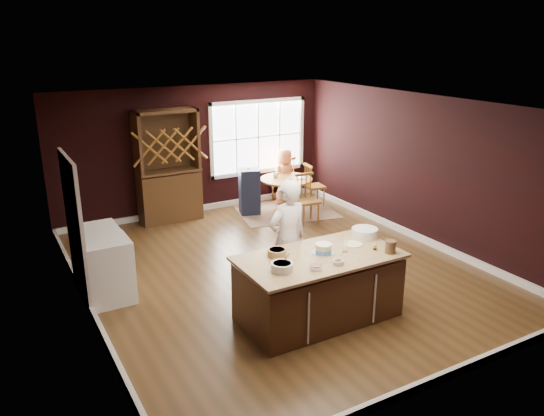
# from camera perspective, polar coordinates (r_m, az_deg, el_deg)

# --- Properties ---
(room_shell) EXTENTS (7.00, 7.00, 7.00)m
(room_shell) POSITION_cam_1_polar(r_m,az_deg,el_deg) (8.32, 0.57, 1.83)
(room_shell) COLOR brown
(room_shell) RESTS_ON ground
(window) EXTENTS (2.36, 0.10, 1.66)m
(window) POSITION_cam_1_polar(r_m,az_deg,el_deg) (11.95, -1.52, 7.65)
(window) COLOR white
(window) RESTS_ON room_shell
(doorway) EXTENTS (0.08, 1.26, 2.13)m
(doorway) POSITION_cam_1_polar(r_m,az_deg,el_deg) (8.04, -20.39, -2.40)
(doorway) COLOR white
(doorway) RESTS_ON room_shell
(kitchen_island) EXTENTS (2.17, 1.14, 0.92)m
(kitchen_island) POSITION_cam_1_polar(r_m,az_deg,el_deg) (7.25, 5.02, -8.61)
(kitchen_island) COLOR #442917
(kitchen_island) RESTS_ON ground
(dining_table) EXTENTS (1.12, 1.12, 0.75)m
(dining_table) POSITION_cam_1_polar(r_m,az_deg,el_deg) (11.42, 1.53, 2.16)
(dining_table) COLOR brown
(dining_table) RESTS_ON ground
(baker) EXTENTS (0.69, 0.50, 1.79)m
(baker) POSITION_cam_1_polar(r_m,az_deg,el_deg) (7.61, 1.65, -3.42)
(baker) COLOR silver
(baker) RESTS_ON ground
(layer_cake) EXTENTS (0.31, 0.31, 0.13)m
(layer_cake) POSITION_cam_1_polar(r_m,az_deg,el_deg) (7.11, 5.56, -4.35)
(layer_cake) COLOR silver
(layer_cake) RESTS_ON kitchen_island
(bowl_blue) EXTENTS (0.28, 0.28, 0.11)m
(bowl_blue) POSITION_cam_1_polar(r_m,az_deg,el_deg) (6.56, 1.09, -6.35)
(bowl_blue) COLOR silver
(bowl_blue) RESTS_ON kitchen_island
(bowl_yellow) EXTENTS (0.25, 0.25, 0.09)m
(bowl_yellow) POSITION_cam_1_polar(r_m,az_deg,el_deg) (6.99, 0.54, -4.82)
(bowl_yellow) COLOR olive
(bowl_yellow) RESTS_ON kitchen_island
(bowl_pink) EXTENTS (0.16, 0.16, 0.06)m
(bowl_pink) POSITION_cam_1_polar(r_m,az_deg,el_deg) (6.63, 4.73, -6.36)
(bowl_pink) COLOR white
(bowl_pink) RESTS_ON kitchen_island
(bowl_olive) EXTENTS (0.15, 0.15, 0.05)m
(bowl_olive) POSITION_cam_1_polar(r_m,az_deg,el_deg) (6.80, 7.12, -5.81)
(bowl_olive) COLOR beige
(bowl_olive) RESTS_ON kitchen_island
(drinking_glass) EXTENTS (0.08, 0.08, 0.16)m
(drinking_glass) POSITION_cam_1_polar(r_m,az_deg,el_deg) (7.17, 7.87, -4.11)
(drinking_glass) COLOR silver
(drinking_glass) RESTS_ON kitchen_island
(dinner_plate) EXTENTS (0.27, 0.27, 0.02)m
(dinner_plate) POSITION_cam_1_polar(r_m,az_deg,el_deg) (7.44, 8.69, -3.87)
(dinner_plate) COLOR beige
(dinner_plate) RESTS_ON kitchen_island
(white_tub) EXTENTS (0.37, 0.37, 0.13)m
(white_tub) POSITION_cam_1_polar(r_m,az_deg,el_deg) (7.74, 9.94, -2.62)
(white_tub) COLOR silver
(white_tub) RESTS_ON kitchen_island
(stoneware_crock) EXTENTS (0.15, 0.15, 0.17)m
(stoneware_crock) POSITION_cam_1_polar(r_m,az_deg,el_deg) (7.24, 12.62, -4.09)
(stoneware_crock) COLOR brown
(stoneware_crock) RESTS_ON kitchen_island
(toy_figurine) EXTENTS (0.05, 0.05, 0.09)m
(toy_figurine) POSITION_cam_1_polar(r_m,az_deg,el_deg) (7.31, 11.02, -4.13)
(toy_figurine) COLOR gold
(toy_figurine) RESTS_ON kitchen_island
(rug) EXTENTS (2.32, 1.96, 0.01)m
(rug) POSITION_cam_1_polar(r_m,az_deg,el_deg) (11.58, 1.51, -0.35)
(rug) COLOR brown
(rug) RESTS_ON ground
(chair_east) EXTENTS (0.44, 0.46, 0.98)m
(chair_east) POSITION_cam_1_polar(r_m,az_deg,el_deg) (11.91, 4.63, 2.55)
(chair_east) COLOR brown
(chair_east) RESTS_ON ground
(chair_south) EXTENTS (0.47, 0.46, 1.03)m
(chair_south) POSITION_cam_1_polar(r_m,az_deg,el_deg) (10.76, 3.86, 0.97)
(chair_south) COLOR brown
(chair_south) RESTS_ON ground
(chair_north) EXTENTS (0.54, 0.52, 1.04)m
(chair_north) POSITION_cam_1_polar(r_m,az_deg,el_deg) (12.26, 1.18, 3.22)
(chair_north) COLOR brown
(chair_north) RESTS_ON ground
(seated_woman) EXTENTS (0.71, 0.56, 1.27)m
(seated_woman) POSITION_cam_1_polar(r_m,az_deg,el_deg) (11.95, 1.34, 3.40)
(seated_woman) COLOR #D57647
(seated_woman) RESTS_ON ground
(high_chair) EXTENTS (0.52, 0.52, 1.03)m
(high_chair) POSITION_cam_1_polar(r_m,az_deg,el_deg) (11.33, -2.43, 1.90)
(high_chair) COLOR #1D2540
(high_chair) RESTS_ON ground
(toddler) EXTENTS (0.18, 0.14, 0.26)m
(toddler) POSITION_cam_1_polar(r_m,az_deg,el_deg) (11.30, -2.64, 3.42)
(toddler) COLOR #8CA5BF
(toddler) RESTS_ON high_chair
(table_plate) EXTENTS (0.21, 0.21, 0.02)m
(table_plate) POSITION_cam_1_polar(r_m,az_deg,el_deg) (11.41, 3.19, 3.28)
(table_plate) COLOR beige
(table_plate) RESTS_ON dining_table
(table_cup) EXTENTS (0.15, 0.15, 0.10)m
(table_cup) POSITION_cam_1_polar(r_m,az_deg,el_deg) (11.44, 0.35, 3.57)
(table_cup) COLOR white
(table_cup) RESTS_ON dining_table
(hutch) EXTENTS (1.25, 0.52, 2.29)m
(hutch) POSITION_cam_1_polar(r_m,az_deg,el_deg) (10.96, -11.12, 4.42)
(hutch) COLOR #392016
(hutch) RESTS_ON ground
(washer) EXTENTS (0.65, 0.63, 0.94)m
(washer) POSITION_cam_1_polar(r_m,az_deg,el_deg) (8.00, -17.23, -6.46)
(washer) COLOR white
(washer) RESTS_ON ground
(dryer) EXTENTS (0.64, 0.62, 0.93)m
(dryer) POSITION_cam_1_polar(r_m,az_deg,el_deg) (8.58, -18.19, -4.88)
(dryer) COLOR silver
(dryer) RESTS_ON ground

